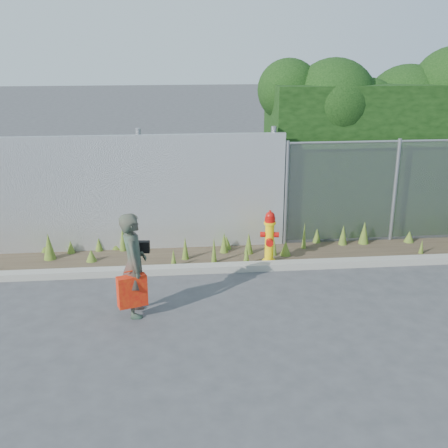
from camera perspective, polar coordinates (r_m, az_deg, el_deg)
ground at (r=8.24m, az=3.08°, el=-9.68°), size 80.00×80.00×0.00m
curb at (r=9.82m, az=1.52°, el=-4.40°), size 16.00×0.22×0.12m
weed_strip at (r=10.43m, az=-0.73°, el=-2.58°), size 16.00×1.36×0.54m
corrugated_fence at (r=10.75m, az=-16.72°, el=2.76°), size 8.50×0.21×2.30m
chainlink_fence at (r=11.86m, az=21.66°, el=3.31°), size 6.50×0.07×2.05m
hedge at (r=12.59m, az=20.58°, el=8.94°), size 7.55×2.05×3.72m
fire_hydrant at (r=9.99m, az=4.65°, el=-1.42°), size 0.33×0.30×1.00m
woman at (r=8.17m, az=-9.14°, el=-4.11°), size 0.40×0.59×1.55m
red_tote_bag at (r=8.16m, az=-9.31°, el=-6.73°), size 0.42×0.15×0.55m
black_shoulder_bag at (r=8.23m, az=-8.34°, el=-2.31°), size 0.23×0.09×0.17m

